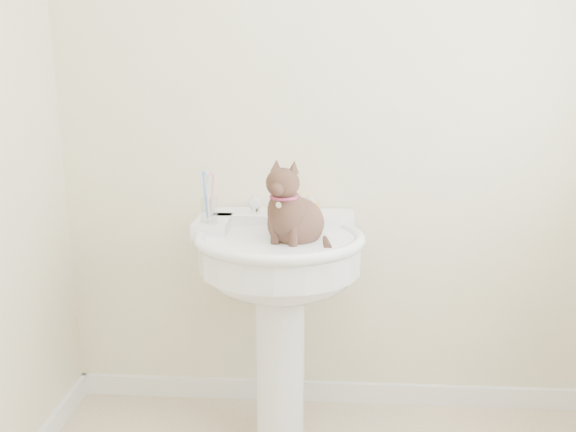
# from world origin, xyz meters

# --- Properties ---
(wall_back) EXTENTS (2.20, 0.00, 2.50)m
(wall_back) POSITION_xyz_m (0.00, 1.10, 1.25)
(wall_back) COLOR beige
(wall_back) RESTS_ON ground
(baseboard_back) EXTENTS (2.20, 0.02, 0.09)m
(baseboard_back) POSITION_xyz_m (0.00, 1.09, 0.04)
(baseboard_back) COLOR white
(baseboard_back) RESTS_ON floor
(pedestal_sink) EXTENTS (0.63, 0.62, 0.87)m
(pedestal_sink) POSITION_xyz_m (-0.20, 0.81, 0.68)
(pedestal_sink) COLOR white
(pedestal_sink) RESTS_ON floor
(faucet) EXTENTS (0.28, 0.12, 0.14)m
(faucet) POSITION_xyz_m (-0.19, 0.96, 0.91)
(faucet) COLOR silver
(faucet) RESTS_ON pedestal_sink
(soap_bar) EXTENTS (0.10, 0.07, 0.03)m
(soap_bar) POSITION_xyz_m (-0.10, 1.05, 0.88)
(soap_bar) COLOR #FF9D1F
(soap_bar) RESTS_ON pedestal_sink
(toothbrush_cup) EXTENTS (0.07, 0.07, 0.18)m
(toothbrush_cup) POSITION_xyz_m (-0.45, 0.83, 0.92)
(toothbrush_cup) COLOR silver
(toothbrush_cup) RESTS_ON pedestal_sink
(cat) EXTENTS (0.22, 0.28, 0.41)m
(cat) POSITION_xyz_m (-0.14, 0.77, 0.91)
(cat) COLOR #4D3223
(cat) RESTS_ON pedestal_sink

